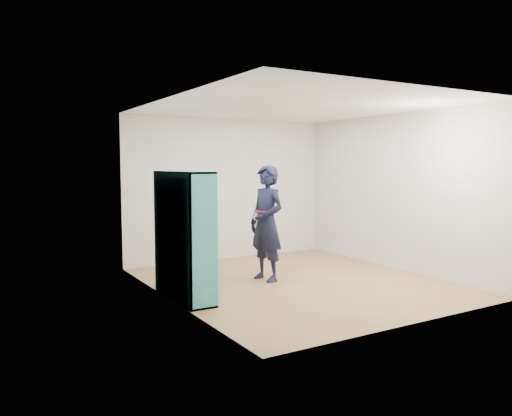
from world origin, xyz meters
TOP-DOWN VIEW (x-y plane):
  - floor at (0.00, 0.00)m, footprint 4.50×4.50m
  - ceiling at (0.00, 0.00)m, footprint 4.50×4.50m
  - wall_left at (-2.00, 0.00)m, footprint 0.02×4.50m
  - wall_right at (2.00, 0.00)m, footprint 0.02×4.50m
  - wall_back at (0.00, 2.25)m, footprint 4.00×0.02m
  - wall_front at (0.00, -2.25)m, footprint 4.00×0.02m
  - bookshelf at (-1.84, 0.03)m, footprint 0.37×1.25m
  - person at (-0.33, 0.36)m, footprint 0.53×0.70m
  - smartphone at (-0.50, 0.41)m, footprint 0.04×0.12m

SIDE VIEW (x-z plane):
  - floor at x=0.00m, z-range 0.00..0.00m
  - bookshelf at x=-1.84m, z-range -0.02..1.65m
  - person at x=-0.33m, z-range 0.00..1.75m
  - smartphone at x=-0.50m, z-range 0.92..1.06m
  - wall_left at x=-2.00m, z-range 0.00..2.60m
  - wall_right at x=2.00m, z-range 0.00..2.60m
  - wall_back at x=0.00m, z-range 0.00..2.60m
  - wall_front at x=0.00m, z-range 0.00..2.60m
  - ceiling at x=0.00m, z-range 2.60..2.60m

